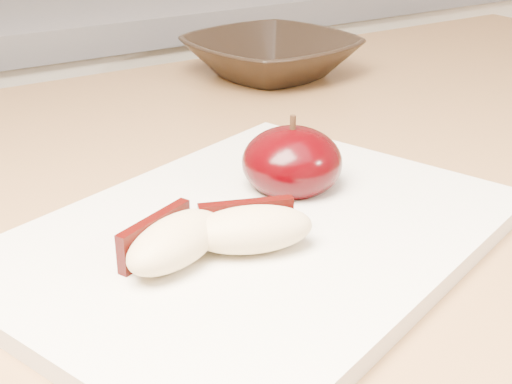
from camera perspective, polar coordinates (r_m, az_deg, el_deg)
cutting_board at (r=0.45m, az=0.00°, el=-3.63°), size 0.38×0.33×0.01m
apple_half at (r=0.50m, az=2.90°, el=2.40°), size 0.09×0.09×0.06m
apple_wedge_a at (r=0.41m, az=-6.63°, el=-3.87°), size 0.08×0.06×0.03m
apple_wedge_b at (r=0.42m, az=-0.43°, el=-2.91°), size 0.08×0.06×0.03m
bowl at (r=0.82m, az=1.19°, el=10.78°), size 0.21×0.21×0.04m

